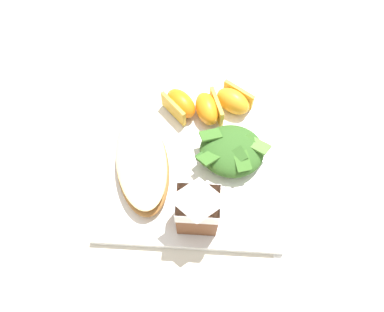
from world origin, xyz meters
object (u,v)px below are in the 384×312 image
(milk_carton, at_px, (198,208))
(orange_wedge_front, at_px, (234,100))
(orange_wedge_middle, at_px, (208,108))
(paper_napkin, at_px, (308,244))
(green_salad_pile, at_px, (232,151))
(orange_wedge_rear, at_px, (180,104))
(white_plate, at_px, (192,161))
(cheesy_pizza_bread, at_px, (142,163))

(milk_carton, bearing_deg, orange_wedge_front, -103.93)
(orange_wedge_middle, height_order, paper_napkin, orange_wedge_middle)
(green_salad_pile, relative_size, orange_wedge_middle, 1.69)
(orange_wedge_front, height_order, orange_wedge_rear, same)
(milk_carton, xyz_separation_m, paper_napkin, (-0.17, 0.02, -0.07))
(white_plate, height_order, orange_wedge_rear, orange_wedge_rear)
(cheesy_pizza_bread, distance_m, orange_wedge_rear, 0.12)
(green_salad_pile, bearing_deg, cheesy_pizza_bread, 11.53)
(milk_carton, bearing_deg, orange_wedge_middle, -92.66)
(white_plate, xyz_separation_m, milk_carton, (-0.01, 0.10, 0.07))
(paper_napkin, bearing_deg, orange_wedge_middle, -52.65)
(cheesy_pizza_bread, height_order, green_salad_pile, green_salad_pile)
(cheesy_pizza_bread, xyz_separation_m, orange_wedge_rear, (-0.05, -0.11, 0.00))
(white_plate, distance_m, paper_napkin, 0.22)
(orange_wedge_front, xyz_separation_m, orange_wedge_rear, (0.09, 0.01, 0.00))
(cheesy_pizza_bread, bearing_deg, milk_carton, 138.16)
(milk_carton, bearing_deg, green_salad_pile, -114.07)
(cheesy_pizza_bread, xyz_separation_m, orange_wedge_middle, (-0.10, -0.10, 0.00))
(orange_wedge_middle, bearing_deg, white_plate, 75.35)
(orange_wedge_rear, height_order, paper_napkin, orange_wedge_rear)
(orange_wedge_middle, bearing_deg, milk_carton, 87.34)
(white_plate, relative_size, milk_carton, 2.55)
(green_salad_pile, distance_m, paper_napkin, 0.18)
(cheesy_pizza_bread, relative_size, green_salad_pile, 1.58)
(green_salad_pile, height_order, milk_carton, milk_carton)
(cheesy_pizza_bread, distance_m, milk_carton, 0.13)
(orange_wedge_rear, bearing_deg, paper_napkin, 133.91)
(cheesy_pizza_bread, bearing_deg, orange_wedge_middle, -132.99)
(green_salad_pile, distance_m, orange_wedge_rear, 0.12)
(cheesy_pizza_bread, distance_m, orange_wedge_middle, 0.14)
(paper_napkin, bearing_deg, orange_wedge_front, -62.72)
(orange_wedge_front, relative_size, orange_wedge_rear, 1.02)
(paper_napkin, bearing_deg, green_salad_pile, -47.72)
(orange_wedge_middle, relative_size, paper_napkin, 0.62)
(green_salad_pile, relative_size, paper_napkin, 1.05)
(white_plate, distance_m, milk_carton, 0.12)
(green_salad_pile, distance_m, orange_wedge_middle, 0.09)
(milk_carton, height_order, paper_napkin, milk_carton)
(orange_wedge_front, xyz_separation_m, paper_napkin, (-0.12, 0.22, -0.03))
(green_salad_pile, relative_size, milk_carton, 1.05)
(white_plate, distance_m, orange_wedge_middle, 0.09)
(white_plate, xyz_separation_m, paper_napkin, (-0.18, 0.12, -0.01))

